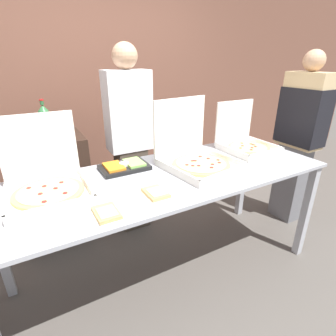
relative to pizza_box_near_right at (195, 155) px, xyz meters
The scene contains 15 objects.
ground_plane 1.01m from the pizza_box_near_right, behind, with size 16.00×16.00×0.00m, color #514C47.
brick_wall_behind 1.73m from the pizza_box_near_right, 99.07° to the left, with size 10.00×0.06×2.80m.
buffet_table 0.33m from the pizza_box_near_right, behind, with size 2.39×0.86×0.89m.
pizza_box_near_right is the anchor object (origin of this frame).
pizza_box_far_right 1.04m from the pizza_box_near_right, behind, with size 0.46×0.48×0.46m.
pizza_box_far_left 0.61m from the pizza_box_near_right, ahead, with size 0.41×0.43×0.41m.
paper_plate_front_center 0.55m from the pizza_box_near_right, 150.21° to the right, with size 0.23×0.23×0.03m.
paper_plate_front_left 0.88m from the pizza_box_near_right, 156.80° to the right, with size 0.20×0.20×0.03m.
veggie_tray 0.54m from the pizza_box_near_right, 158.61° to the left, with size 0.35×0.23×0.05m.
sideboard_podium 1.47m from the pizza_box_near_right, 134.23° to the left, with size 0.67×0.59×1.00m.
soda_bottle 1.43m from the pizza_box_near_right, 130.28° to the left, with size 0.09×0.09×0.31m.
soda_can_silver 1.37m from the pizza_box_near_right, 141.49° to the left, with size 0.07×0.07×0.12m.
soda_can_colored 1.58m from the pizza_box_near_right, 135.57° to the left, with size 0.07×0.07×0.12m.
person_guest_cap 0.76m from the pizza_box_near_right, 109.02° to the left, with size 0.40×0.22×1.78m.
person_server_vest 1.30m from the pizza_box_near_right, ahead, with size 0.24×0.42×1.73m.
Camera 1 is at (-0.83, -1.48, 1.66)m, focal length 28.00 mm.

